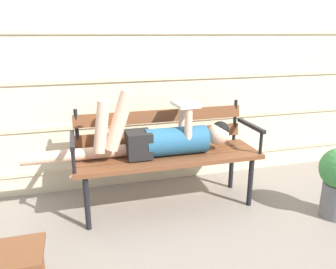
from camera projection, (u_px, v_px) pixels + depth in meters
ground_plane at (174, 215)px, 2.79m from camera, size 12.00×12.00×0.00m
house_siding at (151, 56)px, 3.11m from camera, size 4.58×0.08×2.53m
park_bench at (166, 149)px, 2.86m from camera, size 1.58×0.49×0.87m
reclining_person at (159, 138)px, 2.74m from camera, size 1.72×0.26×0.58m
footstool at (5, 262)px, 1.83m from camera, size 0.41×0.31×0.31m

